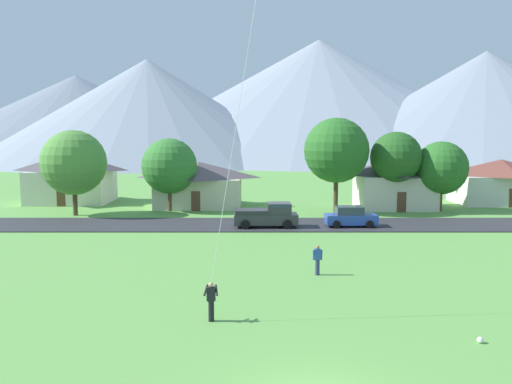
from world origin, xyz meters
The scene contains 18 objects.
road_strip centered at (0.00, 30.54, 0.04)m, with size 160.00×6.91×0.08m, color #2D2D33.
mountain_west_ridge centered at (58.57, 129.37, 14.47)m, with size 100.50×100.50×28.94m, color gray.
mountain_far_west_ridge centered at (-64.01, 174.81, 13.71)m, with size 111.16×111.16×27.41m, color slate.
mountain_far_east_ridge centered at (18.04, 158.78, 18.35)m, with size 133.23×133.23×36.71m, color gray.
mountain_east_ridge centered at (-31.06, 132.66, 13.65)m, with size 90.72×90.72×27.30m, color gray.
house_leftmost centered at (-7.79, 42.14, 2.46)m, with size 9.47×7.31×4.75m.
house_left_center centered at (-22.44, 45.43, 2.89)m, with size 9.26×7.28×5.58m.
house_right_center centered at (12.58, 41.03, 2.74)m, with size 8.16×6.59×5.29m.
house_rightmost centered at (25.11, 44.40, 2.53)m, with size 10.26×6.97×4.89m.
tree_near_left centered at (16.65, 38.83, 4.31)m, with size 5.28×5.28×6.96m.
tree_left_of_center centered at (12.10, 38.73, 5.36)m, with size 5.08×5.08×7.91m.
tree_center centered at (6.04, 37.72, 6.08)m, with size 6.32×6.32×9.26m.
tree_right_of_center centered at (-18.90, 35.95, 5.00)m, with size 6.12×6.12×8.07m.
tree_near_right centered at (-10.37, 38.87, 4.50)m, with size 5.52×5.52×7.27m.
parked_car_blue_mid_west centered at (6.07, 29.49, 0.87)m, with size 4.25×2.17×1.68m.
pickup_truck_charcoal_west_side centered at (-0.82, 29.24, 1.06)m, with size 5.26×2.44×1.99m.
watcher_person centered at (1.63, 14.42, 0.88)m, with size 0.56×0.24×1.68m.
soccer_ball centered at (6.63, 4.70, 0.12)m, with size 0.24×0.24×0.24m, color white.
Camera 1 is at (-1.76, -14.78, 7.86)m, focal length 37.96 mm.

